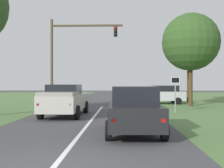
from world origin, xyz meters
TOP-DOWN VIEW (x-y plane):
  - ground_plane at (0.00, 9.69)m, footprint 120.00×120.00m
  - red_suv_near at (2.17, 4.79)m, footprint 2.27×4.45m
  - pickup_truck_lead at (-1.86, 10.49)m, footprint 2.40×5.61m
  - traffic_light at (-3.03, 18.17)m, footprint 6.58×0.40m
  - keep_moving_sign at (5.44, 12.76)m, footprint 0.60×0.09m
  - oak_tree_right at (7.85, 18.11)m, footprint 5.10×5.10m
  - crossing_suv_far at (5.82, 20.87)m, footprint 4.32×2.25m
  - extra_tree_1 at (9.00, 23.43)m, footprint 3.45×3.45m

SIDE VIEW (x-z plane):
  - ground_plane at x=0.00m, z-range 0.00..0.00m
  - crossing_suv_far at x=5.82m, z-range 0.04..1.86m
  - red_suv_near at x=2.17m, z-range 0.04..1.96m
  - pickup_truck_lead at x=-1.86m, z-range 0.03..1.99m
  - keep_moving_sign at x=5.44m, z-range 0.36..2.97m
  - traffic_light at x=-3.03m, z-range 1.18..9.05m
  - oak_tree_right at x=7.85m, z-range 1.57..9.85m
  - extra_tree_1 at x=9.00m, z-range 2.34..10.59m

